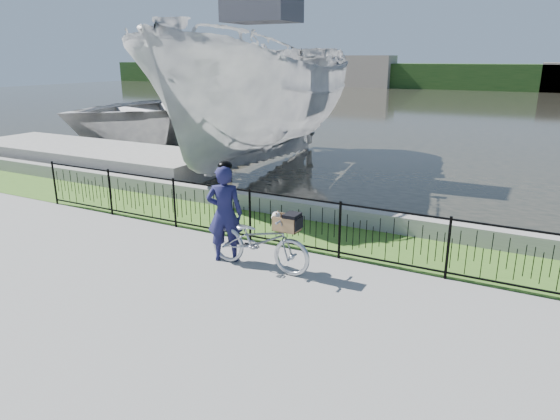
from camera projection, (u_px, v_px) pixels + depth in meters
The scene contains 12 objects.
ground at pixel (252, 279), 8.77m from camera, with size 120.00×120.00×0.00m, color gray.
grass_strip at pixel (313, 234), 10.96m from camera, with size 60.00×2.00×0.01m, color #3E6720.
water at pixel (483, 111), 36.64m from camera, with size 120.00×120.00×0.00m, color #28261E.
quay_wall at pixel (331, 214), 11.75m from camera, with size 60.00×0.30×0.40m, color gray.
fence at pixel (293, 222), 9.95m from camera, with size 14.00×0.06×1.15m, color black, non-canonical shape.
far_treeline at pixel (513, 77), 59.00m from camera, with size 120.00×6.00×3.00m, color #244319.
far_building_left at pixel (362, 71), 65.24m from camera, with size 8.00×4.00×4.00m, color gray.
dock at pixel (91, 156), 17.79m from camera, with size 10.00×3.00×0.70m, color gray.
bicycle_rig at pixel (260, 240), 9.06m from camera, with size 2.05×0.71×1.17m.
cyclist at pixel (225, 213), 9.32m from camera, with size 0.80×0.68×1.93m.
boat_near at pixel (263, 100), 16.53m from camera, with size 5.49×12.22×6.39m.
boat_far at pixel (179, 110), 24.64m from camera, with size 11.58×14.02×2.52m.
Camera 1 is at (4.20, -6.86, 3.72)m, focal length 32.00 mm.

